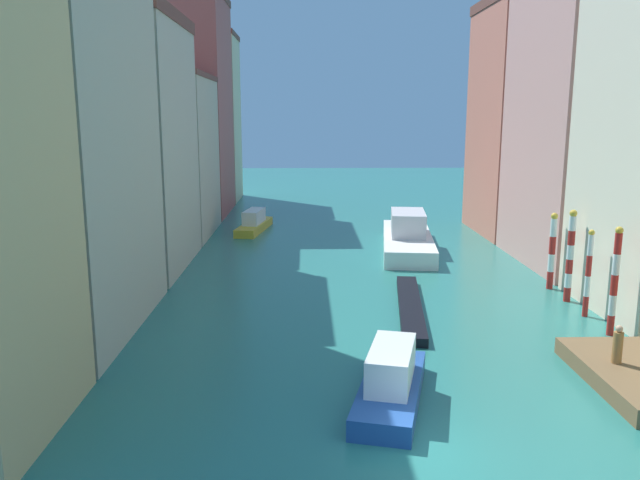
% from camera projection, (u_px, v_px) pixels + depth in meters
% --- Properties ---
extents(ground_plane, '(154.00, 154.00, 0.00)m').
position_uv_depth(ground_plane, '(355.00, 262.00, 42.04)').
color(ground_plane, '#28756B').
extents(building_left_1, '(7.62, 12.04, 18.87)m').
position_uv_depth(building_left_1, '(41.00, 119.00, 27.07)').
color(building_left_1, '#BCB299').
rests_on(building_left_1, ground).
extents(building_left_2, '(7.62, 11.51, 15.86)m').
position_uv_depth(building_left_2, '(123.00, 143.00, 39.21)').
color(building_left_2, '#BCB299').
rests_on(building_left_2, ground).
extents(building_left_3, '(7.62, 10.98, 12.89)m').
position_uv_depth(building_left_3, '(164.00, 155.00, 50.65)').
color(building_left_3, '#BCB299').
rests_on(building_left_3, ground).
extents(building_left_4, '(7.62, 11.63, 21.17)m').
position_uv_depth(building_left_4, '(188.00, 105.00, 61.11)').
color(building_left_4, '#B25147').
rests_on(building_left_4, ground).
extents(building_left_5, '(7.62, 8.22, 18.63)m').
position_uv_depth(building_left_5, '(205.00, 118.00, 71.40)').
color(building_left_5, beige).
rests_on(building_left_5, ground).
extents(building_right_2, '(7.62, 11.58, 19.68)m').
position_uv_depth(building_right_2, '(589.00, 112.00, 39.81)').
color(building_right_2, tan).
rests_on(building_right_2, ground).
extents(building_right_3, '(7.62, 10.33, 18.77)m').
position_uv_depth(building_right_3, '(528.00, 118.00, 50.78)').
color(building_right_3, '#C6705B').
rests_on(building_right_3, ground).
extents(person_on_dock, '(0.36, 0.36, 1.45)m').
position_uv_depth(person_on_dock, '(618.00, 346.00, 22.98)').
color(person_on_dock, olive).
rests_on(person_on_dock, waterfront_dock).
extents(mooring_pole_0, '(0.34, 0.34, 4.92)m').
position_uv_depth(mooring_pole_0, '(615.00, 281.00, 27.46)').
color(mooring_pole_0, red).
rests_on(mooring_pole_0, ground).
extents(mooring_pole_1, '(0.29, 0.29, 4.30)m').
position_uv_depth(mooring_pole_1, '(588.00, 273.00, 30.14)').
color(mooring_pole_1, red).
rests_on(mooring_pole_1, ground).
extents(mooring_pole_2, '(0.39, 0.39, 4.88)m').
position_uv_depth(mooring_pole_2, '(570.00, 255.00, 32.57)').
color(mooring_pole_2, red).
rests_on(mooring_pole_2, ground).
extents(mooring_pole_3, '(0.38, 0.38, 4.34)m').
position_uv_depth(mooring_pole_3, '(552.00, 250.00, 35.02)').
color(mooring_pole_3, red).
rests_on(mooring_pole_3, ground).
extents(vaporetto_white, '(4.88, 12.91, 2.83)m').
position_uv_depth(vaporetto_white, '(408.00, 237.00, 45.52)').
color(vaporetto_white, white).
rests_on(vaporetto_white, ground).
extents(gondola_black, '(2.35, 10.50, 0.43)m').
position_uv_depth(gondola_black, '(410.00, 307.00, 31.40)').
color(gondola_black, black).
rests_on(gondola_black, ground).
extents(motorboat_0, '(2.78, 7.46, 1.80)m').
position_uv_depth(motorboat_0, '(254.00, 223.00, 53.17)').
color(motorboat_0, gold).
rests_on(motorboat_0, ground).
extents(motorboat_1, '(3.41, 6.45, 1.95)m').
position_uv_depth(motorboat_1, '(391.00, 381.00, 21.33)').
color(motorboat_1, '#234C93').
rests_on(motorboat_1, ground).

